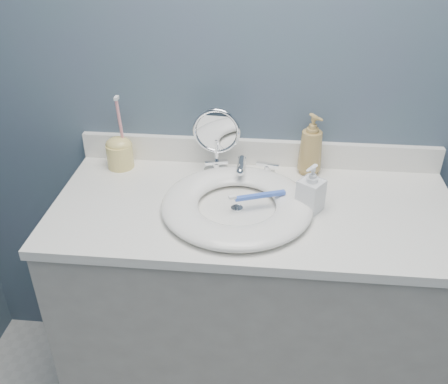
# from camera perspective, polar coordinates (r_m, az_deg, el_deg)

# --- Properties ---
(back_wall) EXTENTS (2.20, 0.02, 2.40)m
(back_wall) POSITION_cam_1_polar(r_m,az_deg,el_deg) (1.62, 4.29, 13.44)
(back_wall) COLOR #445B66
(back_wall) RESTS_ON ground
(vanity_cabinet) EXTENTS (1.20, 0.55, 0.85)m
(vanity_cabinet) POSITION_cam_1_polar(r_m,az_deg,el_deg) (1.80, 2.98, -13.72)
(vanity_cabinet) COLOR #ACA79D
(vanity_cabinet) RESTS_ON ground
(countertop) EXTENTS (1.22, 0.57, 0.03)m
(countertop) POSITION_cam_1_polar(r_m,az_deg,el_deg) (1.52, 3.44, -1.99)
(countertop) COLOR white
(countertop) RESTS_ON vanity_cabinet
(backsplash) EXTENTS (1.22, 0.02, 0.09)m
(backsplash) POSITION_cam_1_polar(r_m,az_deg,el_deg) (1.71, 3.92, 4.56)
(backsplash) COLOR white
(backsplash) RESTS_ON countertop
(basin) EXTENTS (0.45, 0.45, 0.04)m
(basin) POSITION_cam_1_polar(r_m,az_deg,el_deg) (1.48, 1.49, -1.43)
(basin) COLOR white
(basin) RESTS_ON countertop
(drain) EXTENTS (0.04, 0.04, 0.01)m
(drain) POSITION_cam_1_polar(r_m,az_deg,el_deg) (1.48, 1.48, -1.91)
(drain) COLOR silver
(drain) RESTS_ON countertop
(faucet) EXTENTS (0.25, 0.13, 0.07)m
(faucet) POSITION_cam_1_polar(r_m,az_deg,el_deg) (1.64, 2.02, 2.58)
(faucet) COLOR silver
(faucet) RESTS_ON countertop
(makeup_mirror) EXTENTS (0.16, 0.09, 0.23)m
(makeup_mirror) POSITION_cam_1_polar(r_m,az_deg,el_deg) (1.62, -0.86, 6.13)
(makeup_mirror) COLOR silver
(makeup_mirror) RESTS_ON countertop
(soap_bottle_amber) EXTENTS (0.11, 0.11, 0.21)m
(soap_bottle_amber) POSITION_cam_1_polar(r_m,az_deg,el_deg) (1.66, 9.93, 5.36)
(soap_bottle_amber) COLOR #A98A4C
(soap_bottle_amber) RESTS_ON countertop
(soap_bottle_clear) EXTENTS (0.09, 0.09, 0.15)m
(soap_bottle_clear) POSITION_cam_1_polar(r_m,az_deg,el_deg) (1.47, 9.95, 0.43)
(soap_bottle_clear) COLOR white
(soap_bottle_clear) RESTS_ON countertop
(toothbrush_holder) EXTENTS (0.09, 0.09, 0.26)m
(toothbrush_holder) POSITION_cam_1_polar(r_m,az_deg,el_deg) (1.72, -11.84, 4.58)
(toothbrush_holder) COLOR #E4CD72
(toothbrush_holder) RESTS_ON countertop
(toothbrush_lying) EXTENTS (0.17, 0.07, 0.02)m
(toothbrush_lying) POSITION_cam_1_polar(r_m,az_deg,el_deg) (1.47, 3.90, -0.46)
(toothbrush_lying) COLOR blue
(toothbrush_lying) RESTS_ON basin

